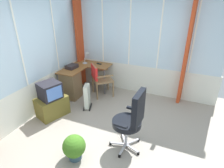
{
  "coord_description": "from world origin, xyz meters",
  "views": [
    {
      "loc": [
        -2.52,
        -1.09,
        2.47
      ],
      "look_at": [
        0.75,
        0.31,
        0.77
      ],
      "focal_mm": 29.69,
      "sensor_mm": 36.0,
      "label": 1
    }
  ],
  "objects_px": {
    "desk_lamp": "(87,56)",
    "office_chair": "(132,118)",
    "tv_on_stand": "(51,101)",
    "potted_plant": "(74,147)",
    "paper_tray": "(72,67)",
    "tv_remote": "(99,64)",
    "wooden_armchair": "(98,76)",
    "desk": "(73,82)",
    "space_heater": "(87,96)"
  },
  "relations": [
    {
      "from": "desk_lamp",
      "to": "office_chair",
      "type": "bearing_deg",
      "value": -134.82
    },
    {
      "from": "desk_lamp",
      "to": "tv_on_stand",
      "type": "distance_m",
      "value": 1.73
    },
    {
      "from": "office_chair",
      "to": "potted_plant",
      "type": "relative_size",
      "value": 2.57
    },
    {
      "from": "desk_lamp",
      "to": "paper_tray",
      "type": "xyz_separation_m",
      "value": [
        -0.54,
        0.17,
        -0.16
      ]
    },
    {
      "from": "desk_lamp",
      "to": "tv_remote",
      "type": "height_order",
      "value": "desk_lamp"
    },
    {
      "from": "paper_tray",
      "to": "office_chair",
      "type": "distance_m",
      "value": 2.5
    },
    {
      "from": "wooden_armchair",
      "to": "office_chair",
      "type": "xyz_separation_m",
      "value": [
        -1.53,
        -1.4,
        0.09
      ]
    },
    {
      "from": "desk_lamp",
      "to": "tv_remote",
      "type": "bearing_deg",
      "value": -85.79
    },
    {
      "from": "tv_remote",
      "to": "desk",
      "type": "bearing_deg",
      "value": 159.72
    },
    {
      "from": "potted_plant",
      "to": "desk_lamp",
      "type": "bearing_deg",
      "value": 24.66
    },
    {
      "from": "tv_remote",
      "to": "desk_lamp",
      "type": "bearing_deg",
      "value": 104.93
    },
    {
      "from": "tv_remote",
      "to": "wooden_armchair",
      "type": "xyz_separation_m",
      "value": [
        -0.41,
        -0.17,
        -0.19
      ]
    },
    {
      "from": "desk",
      "to": "space_heater",
      "type": "bearing_deg",
      "value": -118.05
    },
    {
      "from": "space_heater",
      "to": "tv_remote",
      "type": "bearing_deg",
      "value": 10.66
    },
    {
      "from": "paper_tray",
      "to": "desk_lamp",
      "type": "bearing_deg",
      "value": -17.47
    },
    {
      "from": "desk",
      "to": "tv_remote",
      "type": "relative_size",
      "value": 8.1
    },
    {
      "from": "desk",
      "to": "desk_lamp",
      "type": "relative_size",
      "value": 3.72
    },
    {
      "from": "space_heater",
      "to": "desk",
      "type": "bearing_deg",
      "value": 61.95
    },
    {
      "from": "desk_lamp",
      "to": "wooden_armchair",
      "type": "xyz_separation_m",
      "value": [
        -0.38,
        -0.52,
        -0.38
      ]
    },
    {
      "from": "tv_remote",
      "to": "paper_tray",
      "type": "bearing_deg",
      "value": 148.2
    },
    {
      "from": "desk_lamp",
      "to": "space_heater",
      "type": "relative_size",
      "value": 0.54
    },
    {
      "from": "office_chair",
      "to": "space_heater",
      "type": "relative_size",
      "value": 1.9
    },
    {
      "from": "desk",
      "to": "tv_on_stand",
      "type": "xyz_separation_m",
      "value": [
        -0.93,
        -0.07,
        -0.05
      ]
    },
    {
      "from": "tv_remote",
      "to": "wooden_armchair",
      "type": "bearing_deg",
      "value": -146.24
    },
    {
      "from": "tv_on_stand",
      "to": "potted_plant",
      "type": "height_order",
      "value": "tv_on_stand"
    },
    {
      "from": "wooden_armchair",
      "to": "tv_on_stand",
      "type": "distance_m",
      "value": 1.37
    },
    {
      "from": "desk",
      "to": "potted_plant",
      "type": "distance_m",
      "value": 2.19
    },
    {
      "from": "paper_tray",
      "to": "potted_plant",
      "type": "xyz_separation_m",
      "value": [
        -1.95,
        -1.31,
        -0.54
      ]
    },
    {
      "from": "desk",
      "to": "tv_on_stand",
      "type": "height_order",
      "value": "tv_on_stand"
    },
    {
      "from": "tv_on_stand",
      "to": "space_heater",
      "type": "distance_m",
      "value": 0.82
    },
    {
      "from": "desk",
      "to": "office_chair",
      "type": "height_order",
      "value": "office_chair"
    },
    {
      "from": "wooden_armchair",
      "to": "desk_lamp",
      "type": "bearing_deg",
      "value": 53.64
    },
    {
      "from": "tv_remote",
      "to": "potted_plant",
      "type": "distance_m",
      "value": 2.69
    },
    {
      "from": "paper_tray",
      "to": "office_chair",
      "type": "xyz_separation_m",
      "value": [
        -1.37,
        -2.09,
        -0.13
      ]
    },
    {
      "from": "desk",
      "to": "paper_tray",
      "type": "distance_m",
      "value": 0.42
    },
    {
      "from": "desk_lamp",
      "to": "wooden_armchair",
      "type": "bearing_deg",
      "value": -126.36
    },
    {
      "from": "office_chair",
      "to": "tv_on_stand",
      "type": "relative_size",
      "value": 1.42
    },
    {
      "from": "space_heater",
      "to": "potted_plant",
      "type": "relative_size",
      "value": 1.35
    },
    {
      "from": "desk_lamp",
      "to": "tv_remote",
      "type": "relative_size",
      "value": 2.18
    },
    {
      "from": "desk",
      "to": "tv_remote",
      "type": "bearing_deg",
      "value": -31.0
    },
    {
      "from": "tv_remote",
      "to": "paper_tray",
      "type": "distance_m",
      "value": 0.77
    },
    {
      "from": "potted_plant",
      "to": "office_chair",
      "type": "bearing_deg",
      "value": -53.18
    },
    {
      "from": "wooden_armchair",
      "to": "potted_plant",
      "type": "bearing_deg",
      "value": -163.55
    },
    {
      "from": "desk_lamp",
      "to": "office_chair",
      "type": "relative_size",
      "value": 0.29
    },
    {
      "from": "office_chair",
      "to": "tv_on_stand",
      "type": "height_order",
      "value": "office_chair"
    },
    {
      "from": "office_chair",
      "to": "space_heater",
      "type": "distance_m",
      "value": 1.67
    },
    {
      "from": "tv_remote",
      "to": "wooden_armchair",
      "type": "height_order",
      "value": "wooden_armchair"
    },
    {
      "from": "paper_tray",
      "to": "space_heater",
      "type": "relative_size",
      "value": 0.5
    },
    {
      "from": "tv_remote",
      "to": "paper_tray",
      "type": "height_order",
      "value": "paper_tray"
    },
    {
      "from": "desk",
      "to": "office_chair",
      "type": "relative_size",
      "value": 1.06
    }
  ]
}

